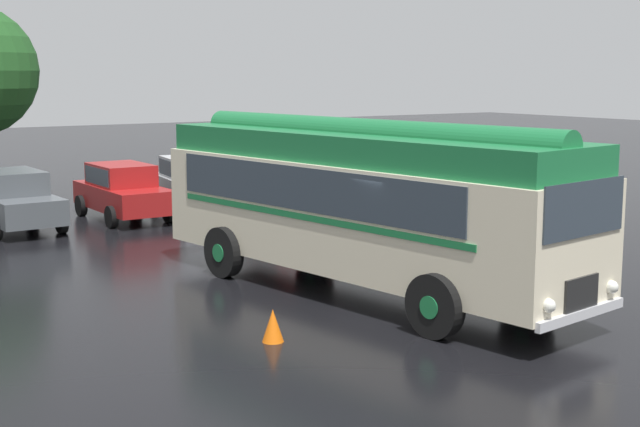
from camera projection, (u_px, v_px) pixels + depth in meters
ground_plane at (388, 299)px, 17.42m from camera, size 120.00×120.00×0.00m
vintage_bus at (361, 199)px, 17.67m from camera, size 3.96×10.35×3.49m
car_near_left at (13, 200)px, 24.97m from camera, size 2.08×4.26×1.66m
car_mid_left at (123, 191)px, 26.79m from camera, size 1.99×4.22×1.66m
car_mid_right at (191, 183)px, 28.88m from camera, size 2.40×4.40×1.66m
car_far_right at (281, 180)px, 29.58m from camera, size 2.04×4.24×1.66m
traffic_cone at (273, 325)px, 14.59m from camera, size 0.36×0.36×0.55m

